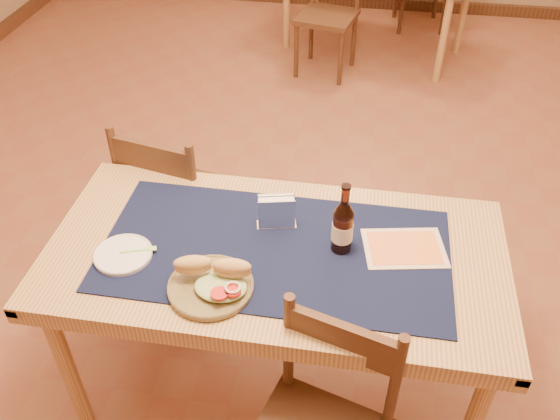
% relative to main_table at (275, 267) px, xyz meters
% --- Properties ---
extents(main_table, '(1.60, 0.80, 0.75)m').
position_rel_main_table_xyz_m(main_table, '(0.00, 0.00, 0.00)').
color(main_table, tan).
rests_on(main_table, ground).
extents(placemat, '(1.20, 0.60, 0.01)m').
position_rel_main_table_xyz_m(placemat, '(0.00, 0.00, 0.09)').
color(placemat, '#0E1334').
rests_on(placemat, main_table).
extents(baseboard, '(6.00, 7.00, 0.10)m').
position_rel_main_table_xyz_m(baseboard, '(0.00, 0.80, -0.62)').
color(baseboard, '#4C2A1B').
rests_on(baseboard, ground).
extents(chair_main_far, '(0.50, 0.50, 0.91)m').
position_rel_main_table_xyz_m(chair_main_far, '(-0.54, 0.54, -0.19)').
color(chair_main_far, '#4C2A1B').
rests_on(chair_main_far, ground).
extents(chair_back_near, '(0.49, 0.49, 0.89)m').
position_rel_main_table_xyz_m(chair_back_near, '(-0.09, 2.91, -0.20)').
color(chair_back_near, '#4C2A1B').
rests_on(chair_back_near, ground).
extents(sandwich_plate, '(0.28, 0.28, 0.11)m').
position_rel_main_table_xyz_m(sandwich_plate, '(-0.17, -0.21, 0.12)').
color(sandwich_plate, olive).
rests_on(sandwich_plate, placemat).
extents(side_plate, '(0.20, 0.20, 0.02)m').
position_rel_main_table_xyz_m(side_plate, '(-0.51, -0.12, 0.10)').
color(side_plate, silver).
rests_on(side_plate, placemat).
extents(fork, '(0.12, 0.05, 0.00)m').
position_rel_main_table_xyz_m(fork, '(-0.45, -0.09, 0.10)').
color(fork, '#9DE07B').
rests_on(fork, side_plate).
extents(beer_bottle, '(0.07, 0.07, 0.27)m').
position_rel_main_table_xyz_m(beer_bottle, '(0.22, 0.04, 0.19)').
color(beer_bottle, '#45180C').
rests_on(beer_bottle, placemat).
extents(napkin_holder, '(0.15, 0.08, 0.13)m').
position_rel_main_table_xyz_m(napkin_holder, '(-0.02, 0.13, 0.15)').
color(napkin_holder, white).
rests_on(napkin_holder, placemat).
extents(menu_card, '(0.31, 0.25, 0.01)m').
position_rel_main_table_xyz_m(menu_card, '(0.44, 0.07, 0.09)').
color(menu_card, beige).
rests_on(menu_card, placemat).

